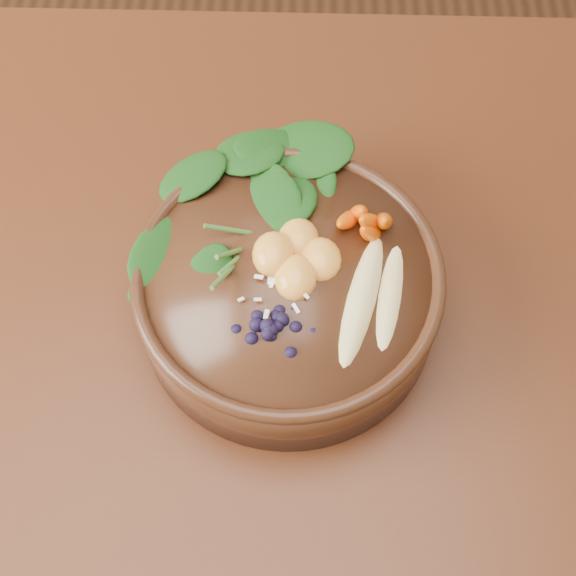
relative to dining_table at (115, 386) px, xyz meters
The scene contains 9 objects.
ground 0.66m from the dining_table, ahead, with size 4.00×4.00×0.00m, color #381E0F.
dining_table is the anchor object (origin of this frame).
stoneware_bowl 0.23m from the dining_table, 13.50° to the left, with size 0.28×0.28×0.07m, color #3D2112.
kale_heap 0.27m from the dining_table, 35.25° to the left, with size 0.18×0.16×0.04m, color #13410E, non-canonical shape.
carrot_cluster 0.34m from the dining_table, 21.06° to the left, with size 0.06×0.06×0.08m, color #F15C00, non-canonical shape.
banana_halves 0.31m from the dining_table, ahead, with size 0.08×0.15×0.03m.
mandarin_cluster 0.27m from the dining_table, 17.42° to the left, with size 0.08×0.09×0.03m, color orange, non-canonical shape.
blueberry_pile 0.25m from the dining_table, ahead, with size 0.13×0.10×0.04m, color black, non-canonical shape.
coconut_flakes 0.25m from the dining_table, ahead, with size 0.09×0.07×0.01m, color white, non-canonical shape.
Camera 1 is at (0.19, -0.31, 1.43)m, focal length 50.00 mm.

